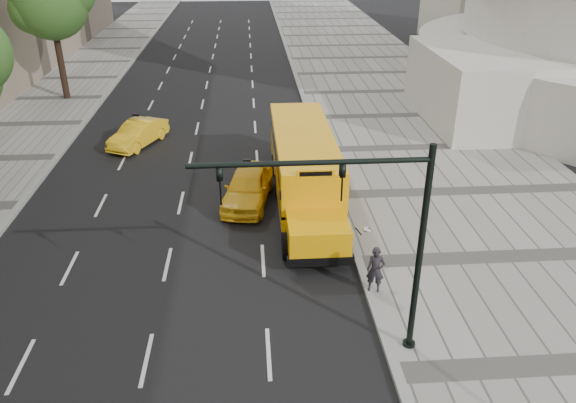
{
  "coord_description": "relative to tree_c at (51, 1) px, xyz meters",
  "views": [
    {
      "loc": [
        2.16,
        -22.57,
        11.26
      ],
      "look_at": [
        3.5,
        -4.0,
        1.9
      ],
      "focal_mm": 35.0,
      "sensor_mm": 36.0,
      "label": 1
    }
  ],
  "objects": [
    {
      "name": "school_bus",
      "position": [
        14.91,
        -16.69,
        -4.77
      ],
      "size": [
        2.96,
        11.56,
        3.19
      ],
      "color": "#FDA906",
      "rests_on": "ground"
    },
    {
      "name": "curb_museum",
      "position": [
        16.41,
        -16.74,
        -6.46
      ],
      "size": [
        0.3,
        140.0,
        0.15
      ],
      "primitive_type": "cube",
      "color": "gray",
      "rests_on": "ground"
    },
    {
      "name": "taxi_far",
      "position": [
        6.4,
        -9.37,
        -5.85
      ],
      "size": [
        3.04,
        4.36,
        1.36
      ],
      "primitive_type": "imported",
      "rotation": [
        0.0,
        0.0,
        -0.43
      ],
      "color": "yellow",
      "rests_on": "ground"
    },
    {
      "name": "sidewalk_museum",
      "position": [
        22.41,
        -16.74,
        -6.46
      ],
      "size": [
        12.0,
        140.0,
        0.15
      ],
      "primitive_type": "cube",
      "color": "gray",
      "rests_on": "ground"
    },
    {
      "name": "tree_c",
      "position": [
        0.0,
        0.0,
        0.0
      ],
      "size": [
        5.42,
        4.82,
        8.91
      ],
      "color": "black",
      "rests_on": "ground"
    },
    {
      "name": "traffic_signal",
      "position": [
        15.6,
        -26.84,
        -2.44
      ],
      "size": [
        6.18,
        0.36,
        6.4
      ],
      "color": "black",
      "rests_on": "ground"
    },
    {
      "name": "pedestrian",
      "position": [
        16.56,
        -24.09,
        -5.57
      ],
      "size": [
        0.67,
        0.52,
        1.63
      ],
      "primitive_type": "imported",
      "rotation": [
        0.0,
        0.0,
        -0.24
      ],
      "color": "#242126",
      "rests_on": "sidewalk_museum"
    },
    {
      "name": "taxi_near",
      "position": [
        12.41,
        -16.94,
        -5.76
      ],
      "size": [
        2.66,
        4.82,
        1.55
      ],
      "primitive_type": "imported",
      "rotation": [
        0.0,
        0.0,
        -0.19
      ],
      "color": "yellow",
      "rests_on": "ground"
    },
    {
      "name": "ground",
      "position": [
        10.41,
        -16.74,
        -6.54
      ],
      "size": [
        140.0,
        140.0,
        0.0
      ],
      "primitive_type": "plane",
      "color": "black",
      "rests_on": "ground"
    },
    {
      "name": "curb_far",
      "position": [
        2.41,
        -16.74,
        -6.46
      ],
      "size": [
        0.3,
        140.0,
        0.15
      ],
      "primitive_type": "cube",
      "color": "gray",
      "rests_on": "ground"
    }
  ]
}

